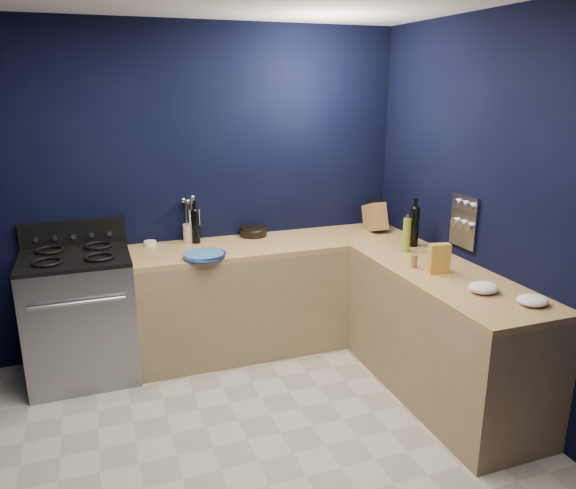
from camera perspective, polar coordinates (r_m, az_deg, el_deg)
name	(u,v)px	position (r m, az deg, el deg)	size (l,w,h in m)	color
floor	(258,463)	(3.49, -3.14, -21.58)	(3.50, 3.50, 0.02)	#AAA694
wall_back	(192,191)	(4.55, -9.85, 5.49)	(3.50, 0.02, 2.60)	black
wall_right	(524,222)	(3.76, 23.18, 2.13)	(0.02, 3.50, 2.60)	black
wall_front	(467,455)	(1.44, 18.02, -19.91)	(3.50, 0.02, 2.60)	black
cab_back	(276,296)	(4.63, -1.25, -5.30)	(2.30, 0.63, 0.86)	#937952
top_back	(276,244)	(4.49, -1.28, 0.05)	(2.30, 0.63, 0.04)	olive
cab_right	(442,338)	(4.05, 15.62, -9.26)	(0.63, 1.67, 0.86)	#937952
top_right	(447,277)	(3.88, 16.12, -3.24)	(0.63, 1.67, 0.04)	olive
gas_range	(81,318)	(4.40, -20.56, -7.15)	(0.76, 0.66, 0.92)	gray
oven_door	(81,337)	(4.12, -20.54, -8.95)	(0.59, 0.02, 0.42)	black
cooktop	(74,257)	(4.25, -21.19, -1.25)	(0.76, 0.66, 0.03)	black
backguard	(73,233)	(4.51, -21.28, 1.11)	(0.76, 0.06, 0.20)	black
spice_panel	(464,221)	(4.17, 17.69, 2.29)	(0.02, 0.28, 0.38)	gray
wall_outlet	(194,218)	(4.58, -9.66, 2.74)	(0.09, 0.02, 0.13)	white
plate_stack	(204,255)	(4.10, -8.68, -1.13)	(0.30, 0.30, 0.04)	#3669AB
ramekin	(150,243)	(4.50, -14.05, 0.12)	(0.10, 0.10, 0.04)	white
utensil_crock	(190,233)	(4.55, -10.07, 1.22)	(0.11, 0.11, 0.14)	#F7F1C6
wine_bottle_back	(196,227)	(4.47, -9.51, 1.81)	(0.07, 0.07, 0.27)	black
lemon_basket	(253,231)	(4.65, -3.60, 1.40)	(0.22, 0.22, 0.09)	black
knife_block	(375,217)	(4.85, 8.96, 2.78)	(0.13, 0.22, 0.24)	olive
wine_bottle_right	(414,227)	(4.44, 12.88, 1.74)	(0.07, 0.07, 0.30)	black
oil_bottle	(407,235)	(4.28, 12.14, 0.94)	(0.06, 0.06, 0.26)	olive
spice_jar_near	(414,261)	(3.94, 12.89, -1.69)	(0.04, 0.04, 0.09)	olive
spice_jar_far	(437,251)	(4.23, 15.14, -0.63)	(0.04, 0.04, 0.09)	olive
crouton_bag	(439,259)	(3.85, 15.33, -1.41)	(0.14, 0.06, 0.20)	#A74626
towel_front	(484,288)	(3.59, 19.54, -4.22)	(0.19, 0.16, 0.07)	white
towel_end	(533,300)	(3.51, 23.92, -5.29)	(0.18, 0.16, 0.05)	white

